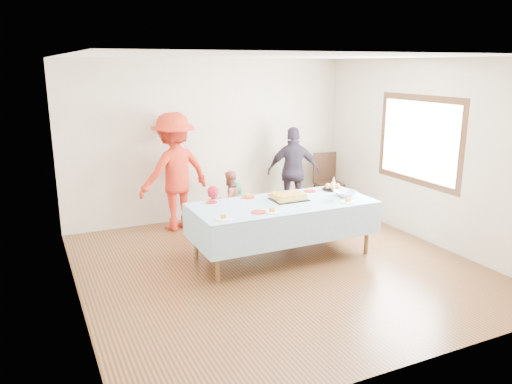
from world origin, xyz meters
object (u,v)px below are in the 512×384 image
birthday_cake (289,197)px  dining_chair (327,178)px  adult_left (175,172)px  party_table (283,206)px

birthday_cake → dining_chair: dining_chair is taller
birthday_cake → dining_chair: size_ratio=0.47×
dining_chair → adult_left: 2.89m
party_table → adult_left: bearing=118.2°
dining_chair → adult_left: size_ratio=0.55×
adult_left → party_table: bearing=103.1°
birthday_cake → party_table: bearing=-148.3°
birthday_cake → adult_left: adult_left is taller
party_table → dining_chair: 2.60m
party_table → adult_left: adult_left is taller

